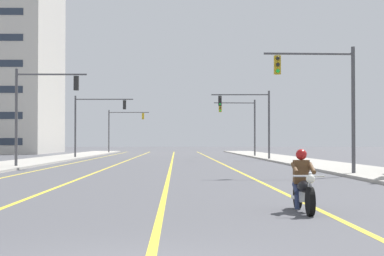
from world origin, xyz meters
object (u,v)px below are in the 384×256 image
Objects in this scene: motorcycle_with_rider at (303,187)px; traffic_signal_mid_right at (252,114)px; traffic_signal_near_right at (328,91)px; traffic_signal_mid_left at (93,116)px; traffic_signal_near_left at (37,103)px; traffic_signal_far_right at (243,119)px; traffic_signal_far_left at (121,124)px.

traffic_signal_mid_right reaches higher than motorcycle_with_rider.
traffic_signal_mid_left is (-15.55, 32.47, 0.09)m from traffic_signal_near_right.
traffic_signal_near_right is 1.00× the size of traffic_signal_near_left.
traffic_signal_near_left is (-15.98, 9.55, 0.00)m from traffic_signal_near_right.
traffic_signal_near_right is 37.87m from traffic_signal_far_right.
traffic_signal_mid_right is (3.83, 41.22, 3.53)m from motorcycle_with_rider.
traffic_signal_mid_right is at bearing 91.06° from traffic_signal_near_right.
motorcycle_with_rider is 27.63m from traffic_signal_near_left.
traffic_signal_mid_left and traffic_signal_far_left have the same top height.
traffic_signal_far_right is at bearing 19.17° from traffic_signal_mid_left.
traffic_signal_near_right is 1.00× the size of traffic_signal_mid_left.
traffic_signal_near_right is 1.00× the size of traffic_signal_mid_right.
traffic_signal_near_left is at bearing -90.88° from traffic_signal_far_left.
traffic_signal_near_right is at bearing 74.22° from motorcycle_with_rider.
motorcycle_with_rider is 0.35× the size of traffic_signal_mid_left.
traffic_signal_near_right is 62.04m from traffic_signal_far_left.
motorcycle_with_rider is at bearing -105.78° from traffic_signal_near_right.
traffic_signal_far_left is (0.35, 27.69, 0.00)m from traffic_signal_mid_left.
traffic_signal_near_left and traffic_signal_far_left have the same top height.
traffic_signal_mid_left is at bearing 115.60° from traffic_signal_near_right.
traffic_signal_near_left is at bearing -119.42° from traffic_signal_far_right.
traffic_signal_mid_left is (-15.07, 6.49, 0.03)m from traffic_signal_mid_right.
traffic_signal_near_left is 1.00× the size of traffic_signal_mid_right.
traffic_signal_near_right is at bearing -75.82° from traffic_signal_far_left.
motorcycle_with_rider is 0.35× the size of traffic_signal_far_right.
traffic_signal_mid_left is 1.00× the size of traffic_signal_far_right.
traffic_signal_near_left and traffic_signal_far_right have the same top height.
traffic_signal_near_left is 32.51m from traffic_signal_far_right.
motorcycle_with_rider is at bearing -64.78° from traffic_signal_near_left.
traffic_signal_mid_left is (0.43, 22.91, 0.08)m from traffic_signal_near_left.
traffic_signal_far_left reaches higher than motorcycle_with_rider.
traffic_signal_near_left is 1.00× the size of traffic_signal_far_right.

